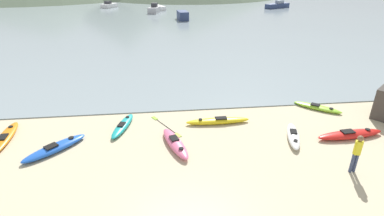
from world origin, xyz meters
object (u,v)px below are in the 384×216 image
(kayak_on_sand_4, at_px, (175,143))
(kayak_on_sand_7, at_px, (350,134))
(kayak_on_sand_0, at_px, (5,138))
(kayak_on_sand_2, at_px, (317,107))
(loose_paddle, at_px, (166,126))
(person_near_foreground, at_px, (357,152))
(kayak_on_sand_5, at_px, (293,136))
(moored_boat_1, at_px, (278,5))
(kayak_on_sand_6, at_px, (55,148))
(moored_boat_2, at_px, (109,5))
(moored_boat_3, at_px, (159,8))
(kayak_on_sand_3, at_px, (123,126))
(moored_boat_0, at_px, (183,15))
(moored_boat_4, at_px, (154,10))
(kayak_on_sand_1, at_px, (218,121))

(kayak_on_sand_4, relative_size, kayak_on_sand_7, 0.84)
(kayak_on_sand_0, xyz_separation_m, kayak_on_sand_2, (17.16, 1.64, -0.00))
(kayak_on_sand_7, distance_m, loose_paddle, 9.44)
(kayak_on_sand_4, xyz_separation_m, person_near_foreground, (7.25, -2.79, 0.82))
(kayak_on_sand_5, xyz_separation_m, loose_paddle, (-6.29, 2.00, -0.15))
(kayak_on_sand_0, height_order, moored_boat_1, moored_boat_1)
(kayak_on_sand_4, height_order, kayak_on_sand_7, kayak_on_sand_4)
(kayak_on_sand_6, xyz_separation_m, moored_boat_2, (-4.76, 54.46, 0.37))
(kayak_on_sand_2, relative_size, moored_boat_3, 0.61)
(kayak_on_sand_3, distance_m, moored_boat_0, 35.62)
(kayak_on_sand_2, relative_size, kayak_on_sand_6, 0.93)
(kayak_on_sand_2, bearing_deg, moored_boat_2, 110.38)
(kayak_on_sand_4, bearing_deg, kayak_on_sand_3, 141.60)
(person_near_foreground, xyz_separation_m, loose_paddle, (-7.64, 4.82, -0.98))
(kayak_on_sand_5, distance_m, moored_boat_3, 50.18)
(loose_paddle, bearing_deg, kayak_on_sand_3, 177.99)
(moored_boat_2, height_order, moored_boat_4, moored_boat_4)
(moored_boat_3, bearing_deg, kayak_on_sand_2, -79.20)
(kayak_on_sand_1, height_order, kayak_on_sand_6, kayak_on_sand_6)
(kayak_on_sand_0, height_order, moored_boat_2, moored_boat_2)
(person_near_foreground, xyz_separation_m, moored_boat_0, (-3.72, 39.98, -0.27))
(kayak_on_sand_3, bearing_deg, kayak_on_sand_4, -38.40)
(kayak_on_sand_1, bearing_deg, kayak_on_sand_2, 9.98)
(kayak_on_sand_2, xyz_separation_m, moored_boat_0, (-5.25, 34.01, 0.60))
(kayak_on_sand_3, distance_m, kayak_on_sand_6, 3.48)
(kayak_on_sand_5, bearing_deg, kayak_on_sand_3, 166.34)
(moored_boat_0, bearing_deg, loose_paddle, -96.36)
(kayak_on_sand_5, relative_size, loose_paddle, 1.07)
(person_near_foreground, bearing_deg, moored_boat_2, 107.03)
(kayak_on_sand_1, xyz_separation_m, kayak_on_sand_4, (-2.47, -2.06, 0.03))
(moored_boat_4, bearing_deg, loose_paddle, -89.17)
(kayak_on_sand_3, bearing_deg, kayak_on_sand_1, -0.59)
(kayak_on_sand_4, height_order, person_near_foreground, person_near_foreground)
(kayak_on_sand_3, distance_m, moored_boat_2, 53.17)
(kayak_on_sand_3, relative_size, moored_boat_3, 0.68)
(kayak_on_sand_3, distance_m, kayak_on_sand_4, 3.40)
(kayak_on_sand_1, height_order, moored_boat_3, moored_boat_3)
(moored_boat_2, bearing_deg, person_near_foreground, -72.97)
(moored_boat_1, distance_m, moored_boat_2, 34.89)
(kayak_on_sand_5, bearing_deg, kayak_on_sand_1, 149.43)
(kayak_on_sand_6, relative_size, person_near_foreground, 1.58)
(kayak_on_sand_6, bearing_deg, loose_paddle, 18.79)
(kayak_on_sand_3, bearing_deg, kayak_on_sand_6, -147.73)
(loose_paddle, bearing_deg, moored_boat_3, 89.68)
(kayak_on_sand_2, distance_m, kayak_on_sand_5, 4.27)
(kayak_on_sand_1, xyz_separation_m, kayak_on_sand_7, (6.33, -2.21, 0.02))
(kayak_on_sand_3, xyz_separation_m, moored_boat_3, (2.55, 47.73, 0.32))
(kayak_on_sand_1, bearing_deg, moored_boat_0, 88.26)
(kayak_on_sand_4, distance_m, kayak_on_sand_6, 5.61)
(moored_boat_1, bearing_deg, kayak_on_sand_7, -107.06)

